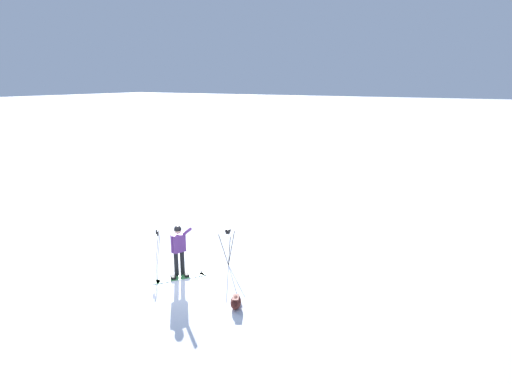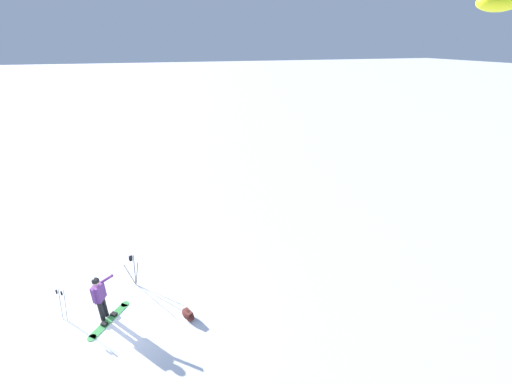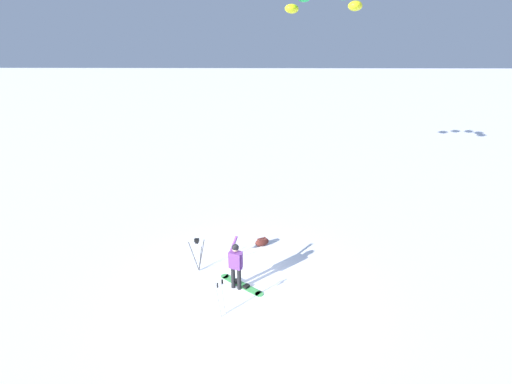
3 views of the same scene
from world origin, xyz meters
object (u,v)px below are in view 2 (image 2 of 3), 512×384
Objects in this scene: snowboard at (109,320)px; ski_poles at (62,300)px; snowboarder at (99,294)px; camera_tripod at (132,265)px; gear_bag_large at (188,314)px.

snowboard is 1.28× the size of ski_poles.
snowboarder reaches higher than camera_tripod.
gear_bag_large is at bearing -17.25° from snowboarder.
snowboarder is at bearing -123.52° from camera_tripod.
snowboard is at bearing -20.65° from ski_poles.
ski_poles is (-3.89, 1.19, 0.60)m from gear_bag_large.
snowboarder is 1.14× the size of snowboard.
snowboarder is at bearing 132.37° from snowboard.
camera_tripod is at bearing 127.74° from gear_bag_large.
ski_poles is (-1.22, 0.36, -0.25)m from snowboarder.
camera_tripod is (0.94, 1.41, -0.09)m from snowboarder.
snowboard is 1.64m from ski_poles.
snowboarder is 2.58× the size of gear_bag_large.
snowboard is (0.14, -0.16, -1.00)m from snowboarder.
ski_poles is at bearing 163.63° from snowboarder.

